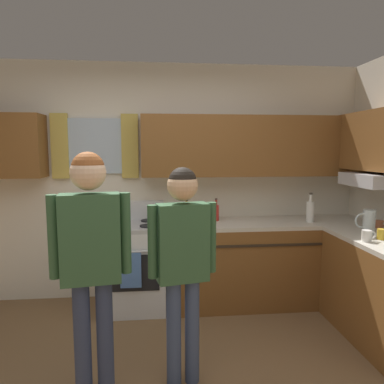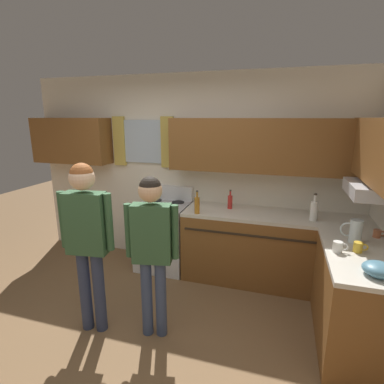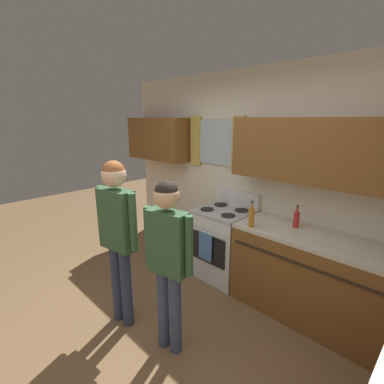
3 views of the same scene
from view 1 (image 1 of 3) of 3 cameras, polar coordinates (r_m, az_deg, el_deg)
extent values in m
cube|color=silver|center=(4.06, -5.99, 1.57)|extent=(4.60, 0.10, 2.60)
cube|color=silver|center=(4.03, -15.16, 7.07)|extent=(0.56, 0.03, 0.59)
cube|color=gold|center=(4.09, -20.33, 6.88)|extent=(0.18, 0.04, 0.69)
cube|color=gold|center=(3.97, -9.87, 7.21)|extent=(0.18, 0.04, 0.69)
cube|color=brown|center=(3.98, 9.86, 7.21)|extent=(2.43, 0.32, 0.65)
cube|color=#B7B7BC|center=(3.81, 27.03, 1.72)|extent=(0.40, 0.60, 0.12)
cube|color=brown|center=(4.06, 11.80, -11.08)|extent=(2.18, 0.62, 0.86)
cube|color=beige|center=(3.95, 11.96, -4.85)|extent=(2.18, 0.62, 0.04)
cube|color=#2D2319|center=(3.70, 13.39, -8.25)|extent=(2.06, 0.01, 0.02)
cube|color=silver|center=(3.90, -9.35, -11.82)|extent=(0.66, 0.62, 0.86)
cube|color=black|center=(3.58, -9.70, -12.67)|extent=(0.54, 0.01, 0.36)
cylinder|color=#ADADB2|center=(3.49, -9.80, -9.40)|extent=(0.54, 0.02, 0.02)
cube|color=#ADADB2|center=(3.78, -9.49, -5.34)|extent=(0.66, 0.62, 0.04)
cube|color=silver|center=(4.02, -9.27, -2.85)|extent=(0.66, 0.08, 0.20)
cylinder|color=black|center=(3.65, -12.25, -5.41)|extent=(0.17, 0.17, 0.01)
cylinder|color=black|center=(3.63, -7.01, -5.38)|extent=(0.17, 0.17, 0.01)
cylinder|color=black|center=(3.92, -11.79, -4.57)|extent=(0.17, 0.17, 0.01)
cylinder|color=black|center=(3.90, -6.92, -4.54)|extent=(0.17, 0.17, 0.01)
cube|color=#4C72B7|center=(3.54, -9.75, -12.25)|extent=(0.20, 0.02, 0.34)
cylinder|color=#B27223|center=(3.52, -0.88, -4.13)|extent=(0.06, 0.06, 0.20)
cylinder|color=#B27223|center=(3.50, -0.88, -1.96)|extent=(0.02, 0.02, 0.07)
cylinder|color=#3F382D|center=(3.49, -0.89, -1.26)|extent=(0.03, 0.03, 0.02)
cylinder|color=red|center=(3.88, 3.87, -3.36)|extent=(0.06, 0.06, 0.17)
cylinder|color=red|center=(3.86, 3.88, -1.68)|extent=(0.02, 0.02, 0.06)
cylinder|color=#3F382D|center=(3.85, 3.89, -1.13)|extent=(0.03, 0.03, 0.02)
cylinder|color=white|center=(4.00, 18.32, -3.02)|extent=(0.08, 0.08, 0.22)
cylinder|color=white|center=(3.97, 18.40, -0.91)|extent=(0.03, 0.03, 0.08)
cylinder|color=#3F382D|center=(3.97, 18.43, -0.25)|extent=(0.03, 0.03, 0.02)
cylinder|color=#B76642|center=(3.97, 27.69, -4.57)|extent=(0.07, 0.07, 0.08)
torus|color=#B76642|center=(4.00, 28.24, -4.47)|extent=(0.06, 0.01, 0.06)
cylinder|color=gold|center=(3.49, 28.00, -5.96)|extent=(0.08, 0.08, 0.09)
cylinder|color=white|center=(3.36, 26.08, -6.29)|extent=(0.08, 0.08, 0.09)
torus|color=white|center=(3.39, 26.83, -6.15)|extent=(0.07, 0.01, 0.07)
cylinder|color=silver|center=(3.67, 26.39, -4.24)|extent=(0.11, 0.11, 0.22)
torus|color=silver|center=(3.63, 25.48, -4.13)|extent=(0.14, 0.02, 0.14)
cylinder|color=#2D3856|center=(2.64, -13.68, -21.94)|extent=(0.11, 0.11, 0.82)
cylinder|color=#2D3856|center=(2.65, -17.05, -21.99)|extent=(0.11, 0.11, 0.82)
cube|color=#335938|center=(2.39, -15.90, -7.14)|extent=(0.39, 0.21, 0.58)
cylinder|color=#335938|center=(2.38, -10.55, -6.45)|extent=(0.07, 0.07, 0.53)
cylinder|color=#335938|center=(2.40, -21.25, -6.70)|extent=(0.07, 0.07, 0.53)
sphere|color=beige|center=(2.32, -16.24, 2.98)|extent=(0.22, 0.22, 0.22)
sphere|color=brown|center=(2.32, -16.26, 3.67)|extent=(0.21, 0.21, 0.21)
cylinder|color=#38476B|center=(2.73, 0.02, -21.28)|extent=(0.10, 0.10, 0.76)
cylinder|color=#38476B|center=(2.70, -2.93, -21.65)|extent=(0.10, 0.10, 0.76)
cube|color=#335938|center=(2.48, -1.49, -8.06)|extent=(0.37, 0.22, 0.54)
cylinder|color=#335938|center=(2.53, 3.12, -7.22)|extent=(0.07, 0.07, 0.50)
cylinder|color=#335938|center=(2.42, -6.32, -7.90)|extent=(0.07, 0.07, 0.50)
sphere|color=#DBAD84|center=(2.40, -1.52, 1.08)|extent=(0.21, 0.21, 0.21)
sphere|color=black|center=(2.40, -1.52, 1.70)|extent=(0.19, 0.19, 0.19)
camera|label=2|loc=(1.30, 81.35, 17.68)|focal=28.03mm
camera|label=3|loc=(2.09, 55.03, 13.33)|focal=25.96mm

